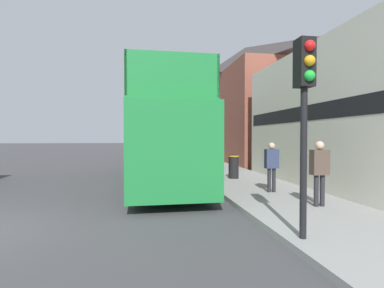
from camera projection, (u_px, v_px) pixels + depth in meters
ground_plane at (105, 159)px, 26.81m from camera, size 144.00×144.00×0.00m
sidewalk at (193, 159)px, 25.05m from camera, size 3.26×108.00×0.14m
pub_white_frontage at (376, 119)px, 11.35m from camera, size 6.01×10.48×5.25m
brick_terrace_rear at (245, 104)px, 26.04m from camera, size 6.00×17.12×9.71m
tour_bus at (160, 139)px, 12.90m from camera, size 2.69×10.97×4.17m
parked_car_ahead_of_bus at (163, 154)px, 20.91m from camera, size 1.93×4.65×1.59m
pedestrian_nearest at (319, 167)px, 7.77m from camera, size 0.45×0.25×1.70m
pedestrian_second at (272, 162)px, 9.78m from camera, size 0.43×0.23×1.62m
traffic_signal at (305, 92)px, 5.25m from camera, size 0.28×0.42×3.53m
lamp_post_nearest at (214, 106)px, 12.70m from camera, size 0.35×0.35×4.51m
lamp_post_second at (186, 119)px, 20.23m from camera, size 0.35×0.35×4.37m
lamp_post_third at (178, 123)px, 27.82m from camera, size 0.35×0.35×4.54m
litter_bin at (234, 166)px, 13.07m from camera, size 0.48×0.48×1.01m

